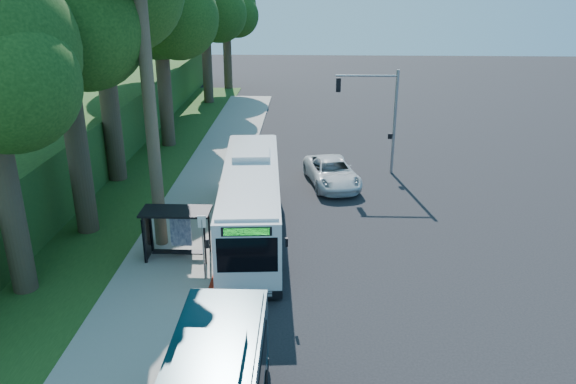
{
  "coord_description": "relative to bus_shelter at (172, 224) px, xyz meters",
  "views": [
    {
      "loc": [
        -0.92,
        -26.6,
        12.71
      ],
      "look_at": [
        -1.95,
        1.0,
        1.98
      ],
      "focal_mm": 35.0,
      "sensor_mm": 36.0,
      "label": 1
    }
  ],
  "objects": [
    {
      "name": "traffic_signal_pole",
      "position": [
        11.04,
        12.86,
        2.62
      ],
      "size": [
        4.1,
        0.3,
        7.0
      ],
      "color": "gray",
      "rests_on": "ground"
    },
    {
      "name": "grass_verge",
      "position": [
        -5.74,
        7.86,
        -1.78
      ],
      "size": [
        8.0,
        70.0,
        0.06
      ],
      "primitive_type": "cube",
      "color": "#234719",
      "rests_on": "ground"
    },
    {
      "name": "red_curb",
      "position": [
        2.26,
        -1.14,
        -1.74
      ],
      "size": [
        0.25,
        30.0,
        0.13
      ],
      "primitive_type": "cube",
      "color": "maroon",
      "rests_on": "ground"
    },
    {
      "name": "tree_2",
      "position": [
        -4.64,
        18.84,
        8.67
      ],
      "size": [
        8.82,
        8.4,
        15.12
      ],
      "color": "#382B1E",
      "rests_on": "ground"
    },
    {
      "name": "tree_0",
      "position": [
        -5.14,
        2.84,
        9.4
      ],
      "size": [
        8.4,
        8.0,
        15.7
      ],
      "color": "#382B1E",
      "rests_on": "ground"
    },
    {
      "name": "bus_shelter",
      "position": [
        0.0,
        0.0,
        0.0
      ],
      "size": [
        3.2,
        1.51,
        2.55
      ],
      "color": "black",
      "rests_on": "ground"
    },
    {
      "name": "tree_5",
      "position": [
        -3.16,
        42.84,
        7.16
      ],
      "size": [
        7.35,
        7.0,
        12.86
      ],
      "color": "#382B1E",
      "rests_on": "ground"
    },
    {
      "name": "stop_sign_pole",
      "position": [
        1.86,
        -2.14,
        0.28
      ],
      "size": [
        0.35,
        0.06,
        3.17
      ],
      "color": "gray",
      "rests_on": "ground"
    },
    {
      "name": "tree_4",
      "position": [
        -4.14,
        34.84,
        7.92
      ],
      "size": [
        8.4,
        8.0,
        14.14
      ],
      "color": "#382B1E",
      "rests_on": "ground"
    },
    {
      "name": "sidewalk",
      "position": [
        -0.04,
        2.86,
        -1.75
      ],
      "size": [
        4.5,
        70.0,
        0.12
      ],
      "primitive_type": "cube",
      "color": "gray",
      "rests_on": "ground"
    },
    {
      "name": "ground",
      "position": [
        7.26,
        2.86,
        -1.81
      ],
      "size": [
        140.0,
        140.0,
        0.0
      ],
      "primitive_type": "plane",
      "color": "black",
      "rests_on": "ground"
    },
    {
      "name": "white_bus",
      "position": [
        3.45,
        2.93,
        0.12
      ],
      "size": [
        3.81,
        13.43,
        3.95
      ],
      "rotation": [
        0.0,
        0.0,
        0.07
      ],
      "color": "silver",
      "rests_on": "ground"
    },
    {
      "name": "pickup",
      "position": [
        7.89,
        10.41,
        -0.97
      ],
      "size": [
        3.98,
        6.45,
        1.67
      ],
      "primitive_type": "imported",
      "rotation": [
        0.0,
        0.0,
        0.21
      ],
      "color": "silver",
      "rests_on": "ground"
    }
  ]
}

